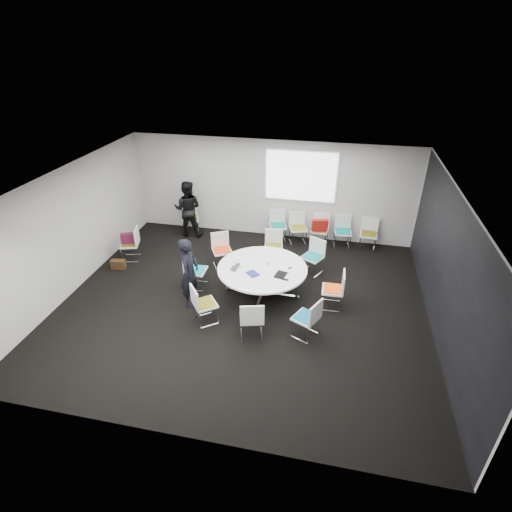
% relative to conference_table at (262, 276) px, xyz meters
% --- Properties ---
extents(room_shell, '(8.08, 7.08, 2.88)m').
position_rel_conference_table_xyz_m(room_shell, '(-0.25, -0.38, 0.89)').
color(room_shell, black).
rests_on(room_shell, ground).
extents(conference_table, '(2.00, 2.00, 0.73)m').
position_rel_conference_table_xyz_m(conference_table, '(0.00, 0.00, 0.00)').
color(conference_table, silver).
rests_on(conference_table, ground).
extents(projection_screen, '(1.90, 0.03, 1.35)m').
position_rel_conference_table_xyz_m(projection_screen, '(0.45, 3.08, 1.34)').
color(projection_screen, white).
rests_on(projection_screen, room_shell).
extents(chair_ring_a, '(0.46, 0.47, 0.88)m').
position_rel_conference_table_xyz_m(chair_ring_a, '(1.59, -0.12, -0.24)').
color(chair_ring_a, silver).
rests_on(chair_ring_a, ground).
extents(chair_ring_b, '(0.62, 0.61, 0.88)m').
position_rel_conference_table_xyz_m(chair_ring_b, '(1.04, 1.21, -0.24)').
color(chair_ring_b, silver).
rests_on(chair_ring_b, ground).
extents(chair_ring_c, '(0.53, 0.52, 0.88)m').
position_rel_conference_table_xyz_m(chair_ring_c, '(0.01, 1.50, -0.24)').
color(chair_ring_c, silver).
rests_on(chair_ring_c, ground).
extents(chair_ring_d, '(0.62, 0.61, 0.88)m').
position_rel_conference_table_xyz_m(chair_ring_d, '(-1.25, 1.06, -0.24)').
color(chair_ring_d, silver).
rests_on(chair_ring_d, ground).
extents(chair_ring_e, '(0.45, 0.47, 0.88)m').
position_rel_conference_table_xyz_m(chair_ring_e, '(-1.59, 0.01, -0.24)').
color(chair_ring_e, silver).
rests_on(chair_ring_e, ground).
extents(chair_ring_f, '(0.64, 0.64, 0.88)m').
position_rel_conference_table_xyz_m(chair_ring_f, '(-0.98, -1.19, -0.24)').
color(chair_ring_f, silver).
rests_on(chair_ring_f, ground).
extents(chair_ring_g, '(0.56, 0.55, 0.88)m').
position_rel_conference_table_xyz_m(chair_ring_g, '(0.08, -1.43, -0.24)').
color(chair_ring_g, silver).
rests_on(chair_ring_g, ground).
extents(chair_ring_h, '(0.61, 0.61, 0.88)m').
position_rel_conference_table_xyz_m(chair_ring_h, '(1.12, -1.21, -0.24)').
color(chair_ring_h, silver).
rests_on(chair_ring_h, ground).
extents(chair_back_a, '(0.56, 0.56, 0.88)m').
position_rel_conference_table_xyz_m(chair_back_a, '(-0.09, 2.79, -0.24)').
color(chair_back_a, silver).
rests_on(chair_back_a, ground).
extents(chair_back_b, '(0.58, 0.57, 0.88)m').
position_rel_conference_table_xyz_m(chair_back_b, '(0.49, 2.75, -0.24)').
color(chair_back_b, silver).
rests_on(chair_back_b, ground).
extents(chair_back_c, '(0.50, 0.49, 0.88)m').
position_rel_conference_table_xyz_m(chair_back_c, '(1.10, 2.78, -0.24)').
color(chair_back_c, silver).
rests_on(chair_back_c, ground).
extents(chair_back_d, '(0.51, 0.50, 0.88)m').
position_rel_conference_table_xyz_m(chair_back_d, '(1.73, 2.79, -0.24)').
color(chair_back_d, silver).
rests_on(chair_back_d, ground).
extents(chair_back_e, '(0.50, 0.48, 0.88)m').
position_rel_conference_table_xyz_m(chair_back_e, '(2.43, 2.79, -0.24)').
color(chair_back_e, silver).
rests_on(chair_back_e, ground).
extents(chair_spare_left, '(0.56, 0.57, 0.88)m').
position_rel_conference_table_xyz_m(chair_spare_left, '(-3.70, 0.90, -0.24)').
color(chair_spare_left, silver).
rests_on(chair_spare_left, ground).
extents(chair_person_back, '(0.60, 0.59, 0.88)m').
position_rel_conference_table_xyz_m(chair_person_back, '(-2.71, 2.74, -0.24)').
color(chair_person_back, silver).
rests_on(chair_person_back, ground).
extents(person_main, '(0.40, 0.59, 1.58)m').
position_rel_conference_table_xyz_m(person_main, '(-1.48, -0.61, 0.28)').
color(person_main, black).
rests_on(person_main, ground).
extents(person_back, '(0.87, 0.72, 1.66)m').
position_rel_conference_table_xyz_m(person_back, '(-2.70, 2.58, 0.32)').
color(person_back, black).
rests_on(person_back, ground).
extents(laptop, '(0.25, 0.36, 0.03)m').
position_rel_conference_table_xyz_m(laptop, '(-0.54, -0.13, 0.23)').
color(laptop, '#333338').
rests_on(laptop, conference_table).
extents(laptop_lid, '(0.08, 0.30, 0.22)m').
position_rel_conference_table_xyz_m(laptop_lid, '(-0.59, 0.05, 0.35)').
color(laptop_lid, silver).
rests_on(laptop_lid, conference_table).
extents(notebook_black, '(0.28, 0.34, 0.02)m').
position_rel_conference_table_xyz_m(notebook_black, '(0.45, -0.23, 0.23)').
color(notebook_black, black).
rests_on(notebook_black, conference_table).
extents(tablet_folio, '(0.33, 0.32, 0.03)m').
position_rel_conference_table_xyz_m(tablet_folio, '(-0.15, -0.31, 0.23)').
color(tablet_folio, navy).
rests_on(tablet_folio, conference_table).
extents(papers_right, '(0.36, 0.36, 0.00)m').
position_rel_conference_table_xyz_m(papers_right, '(0.53, 0.14, 0.22)').
color(papers_right, white).
rests_on(papers_right, conference_table).
extents(papers_front, '(0.34, 0.28, 0.00)m').
position_rel_conference_table_xyz_m(papers_front, '(0.71, 0.01, 0.22)').
color(papers_front, white).
rests_on(papers_front, conference_table).
extents(cup, '(0.08, 0.08, 0.09)m').
position_rel_conference_table_xyz_m(cup, '(0.10, 0.15, 0.26)').
color(cup, white).
rests_on(cup, conference_table).
extents(phone, '(0.15, 0.10, 0.01)m').
position_rel_conference_table_xyz_m(phone, '(0.57, -0.38, 0.22)').
color(phone, black).
rests_on(phone, conference_table).
extents(maroon_bag, '(0.42, 0.29, 0.28)m').
position_rel_conference_table_xyz_m(maroon_bag, '(-3.71, 0.90, 0.11)').
color(maroon_bag, '#50152C').
rests_on(maroon_bag, chair_spare_left).
extents(brown_bag, '(0.38, 0.22, 0.24)m').
position_rel_conference_table_xyz_m(brown_bag, '(-3.82, 0.37, -0.39)').
color(brown_bag, '#342110').
rests_on(brown_bag, ground).
extents(red_jacket, '(0.46, 0.25, 0.36)m').
position_rel_conference_table_xyz_m(red_jacket, '(1.10, 2.55, 0.19)').
color(red_jacket, '#A61A14').
rests_on(red_jacket, chair_back_c).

